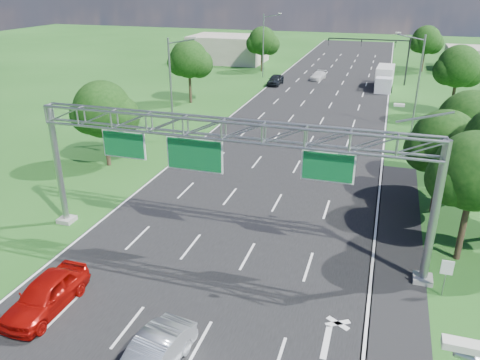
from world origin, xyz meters
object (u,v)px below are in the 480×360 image
at_px(regulatory_sign, 447,271).
at_px(box_truck, 384,78).
at_px(traffic_signal, 384,50).
at_px(red_coupe, 46,294).
at_px(silver_sedan, 152,357).
at_px(sign_gantry, 225,140).

bearing_deg(regulatory_sign, box_truck, 94.94).
height_order(traffic_signal, box_truck, traffic_signal).
height_order(red_coupe, silver_sedan, red_coupe).
relative_size(sign_gantry, red_coupe, 4.66).
bearing_deg(regulatory_sign, traffic_signal, 95.20).
relative_size(regulatory_sign, traffic_signal, 0.17).
distance_m(red_coupe, box_truck, 59.63).
distance_m(silver_sedan, box_truck, 60.46).
xyz_separation_m(regulatory_sign, box_truck, (-4.40, 50.95, -0.02)).
bearing_deg(box_truck, silver_sedan, -94.30).
distance_m(sign_gantry, traffic_signal, 53.51).
bearing_deg(sign_gantry, box_truck, 81.27).
bearing_deg(red_coupe, silver_sedan, -17.36).
xyz_separation_m(silver_sedan, box_truck, (7.43, 60.00, 0.71)).
height_order(regulatory_sign, box_truck, box_truck).
bearing_deg(sign_gantry, silver_sedan, -88.65).
bearing_deg(traffic_signal, box_truck, -80.38).
height_order(silver_sedan, box_truck, box_truck).
xyz_separation_m(sign_gantry, red_coupe, (-6.56, -7.97, -6.03)).
bearing_deg(box_truck, traffic_signal, 102.38).
relative_size(regulatory_sign, silver_sedan, 0.44).
height_order(traffic_signal, silver_sedan, traffic_signal).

